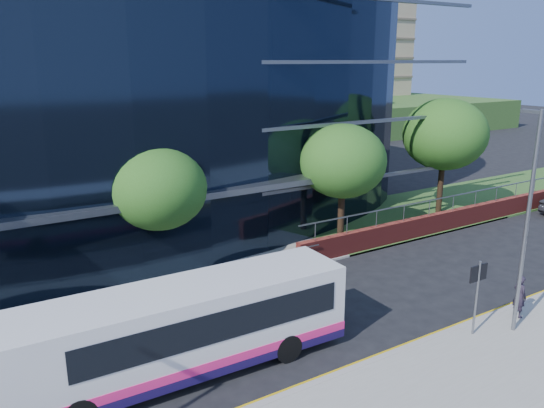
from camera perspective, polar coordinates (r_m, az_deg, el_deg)
ground at (r=19.07m, az=8.10°, el=-15.53°), size 200.00×200.00×0.00m
kerb at (r=18.39m, az=10.19°, el=-16.59°), size 80.00×0.25×0.16m
yellow_line_outer at (r=18.56m, az=9.75°, el=-16.52°), size 80.00×0.08×0.01m
yellow_line_inner at (r=18.65m, az=9.44°, el=-16.33°), size 80.00×0.08×0.01m
far_forecourt at (r=25.73m, az=-19.07°, el=-7.69°), size 50.00×8.00×0.10m
grass_verge at (r=43.01m, az=23.43°, el=1.01°), size 36.00×8.00×0.12m
glass_office at (r=33.94m, az=-20.89°, el=11.39°), size 44.00×23.10×16.00m
retaining_wall at (r=37.65m, az=24.59°, el=-0.14°), size 34.00×0.40×2.11m
guard_railings at (r=21.49m, az=-21.96°, el=-10.38°), size 24.00×0.05×1.10m
apartment_block at (r=81.69m, az=-0.47°, el=16.24°), size 60.00×42.00×30.00m
street_sign at (r=20.18m, az=21.25°, el=-7.86°), size 0.85×0.09×2.80m
tree_far_b at (r=23.85m, az=-12.09°, el=1.58°), size 4.29×4.29×6.05m
tree_far_c at (r=28.28m, az=7.64°, el=4.58°), size 4.62×4.62×6.51m
tree_far_d at (r=35.19m, az=18.09°, el=7.12°), size 5.28×5.28×7.44m
tree_dist_e at (r=63.08m, az=1.58°, el=10.55°), size 4.62×4.62×6.51m
tree_dist_f at (r=74.60m, az=11.18°, el=10.75°), size 4.29×4.29×6.05m
streetlight_east at (r=20.34m, az=25.74°, el=-1.32°), size 0.15×0.77×8.00m
city_bus at (r=17.33m, az=-9.05°, el=-13.02°), size 10.92×2.73×2.94m
pedestrian at (r=22.63m, az=25.08°, el=-8.96°), size 0.54×0.69×1.67m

